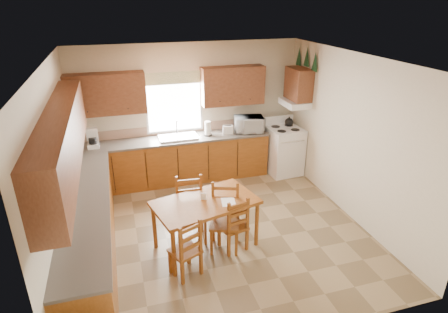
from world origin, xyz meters
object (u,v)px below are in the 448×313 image
object	(u,v)px
stove	(284,151)
chair_far_left	(225,219)
chair_near_right	(233,223)
chair_far_right	(191,211)
dining_table	(206,224)
chair_near_left	(185,247)
microwave	(249,124)

from	to	relation	value
stove	chair_far_left	world-z (taller)	chair_far_left
chair_near_right	chair_far_right	distance (m)	0.66
chair_far_right	dining_table	bearing A→B (deg)	-48.62
dining_table	chair_near_right	xyz separation A→B (m)	(0.37, -0.15, 0.05)
chair_far_left	chair_far_right	world-z (taller)	chair_far_right
chair_near_left	chair_far_left	xyz separation A→B (m)	(0.67, 0.39, 0.07)
stove	chair_near_right	bearing A→B (deg)	-133.65
stove	microwave	bearing A→B (deg)	159.38
chair_far_left	microwave	bearing A→B (deg)	82.94
chair_near_left	chair_near_right	world-z (taller)	chair_near_right
stove	chair_far_right	size ratio (longest dim) A/B	0.96
chair_near_left	chair_near_right	xyz separation A→B (m)	(0.79, 0.36, 0.00)
stove	chair_near_right	distance (m)	2.86
chair_far_left	dining_table	bearing A→B (deg)	174.43
stove	chair_far_right	distance (m)	3.00
chair_far_left	chair_far_right	size ratio (longest dim) A/B	0.99
stove	microwave	xyz separation A→B (m)	(-0.72, 0.22, 0.59)
microwave	chair_far_left	distance (m)	2.75
microwave	chair_far_left	size ratio (longest dim) A/B	0.53
microwave	stove	bearing A→B (deg)	-6.64
chair_near_right	chair_far_left	bearing A→B (deg)	-24.81
dining_table	chair_far_left	size ratio (longest dim) A/B	1.45
chair_far_right	microwave	bearing A→B (deg)	55.47
chair_near_right	microwave	bearing A→B (deg)	-127.47
dining_table	stove	bearing A→B (deg)	28.91
stove	microwave	distance (m)	0.96
microwave	dining_table	bearing A→B (deg)	-113.07
stove	chair_far_right	xyz separation A→B (m)	(-2.38, -1.83, 0.02)
chair_near_right	stove	bearing A→B (deg)	-142.61
chair_near_left	dining_table	bearing A→B (deg)	-153.10
microwave	chair_near_left	xyz separation A→B (m)	(-1.90, -2.78, -0.65)
microwave	chair_far_right	size ratio (longest dim) A/B	0.52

